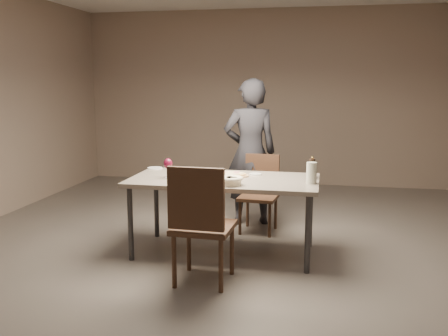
% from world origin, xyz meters
% --- Properties ---
extents(room, '(7.00, 7.00, 7.00)m').
position_xyz_m(room, '(0.00, 0.00, 1.40)').
color(room, '#5D5750').
rests_on(room, ground).
extents(dining_table, '(1.80, 0.90, 0.75)m').
position_xyz_m(dining_table, '(0.00, 0.00, 0.69)').
color(dining_table, gray).
rests_on(dining_table, ground).
extents(zucchini_pizza, '(0.58, 0.32, 0.05)m').
position_xyz_m(zucchini_pizza, '(-0.12, -0.22, 0.77)').
color(zucchini_pizza, tan).
rests_on(zucchini_pizza, dining_table).
extents(ham_pizza, '(0.50, 0.28, 0.04)m').
position_xyz_m(ham_pizza, '(-0.03, 0.12, 0.77)').
color(ham_pizza, tan).
rests_on(ham_pizza, dining_table).
extents(bread_basket, '(0.22, 0.22, 0.08)m').
position_xyz_m(bread_basket, '(0.12, -0.30, 0.80)').
color(bread_basket, beige).
rests_on(bread_basket, dining_table).
extents(oil_dish, '(0.12, 0.12, 0.01)m').
position_xyz_m(oil_dish, '(0.27, 0.23, 0.76)').
color(oil_dish, white).
rests_on(oil_dish, dining_table).
extents(pepper_mill_left, '(0.05, 0.05, 0.20)m').
position_xyz_m(pepper_mill_left, '(0.83, 0.23, 0.85)').
color(pepper_mill_left, black).
rests_on(pepper_mill_left, dining_table).
extents(pepper_mill_right, '(0.05, 0.05, 0.21)m').
position_xyz_m(pepper_mill_right, '(0.83, 0.14, 0.85)').
color(pepper_mill_right, black).
rests_on(pepper_mill_right, dining_table).
extents(carafe, '(0.09, 0.09, 0.20)m').
position_xyz_m(carafe, '(0.83, -0.08, 0.85)').
color(carafe, silver).
rests_on(carafe, dining_table).
extents(wine_glass, '(0.09, 0.09, 0.19)m').
position_xyz_m(wine_glass, '(-0.53, -0.09, 0.88)').
color(wine_glass, silver).
rests_on(wine_glass, dining_table).
extents(side_plate, '(0.16, 0.16, 0.01)m').
position_xyz_m(side_plate, '(-0.83, 0.38, 0.76)').
color(side_plate, white).
rests_on(side_plate, dining_table).
extents(chair_near, '(0.50, 0.50, 1.02)m').
position_xyz_m(chair_near, '(-0.03, -0.81, 0.57)').
color(chair_near, '#3A2518').
rests_on(chair_near, ground).
extents(chair_far, '(0.44, 0.44, 0.86)m').
position_xyz_m(chair_far, '(0.25, 0.84, 0.48)').
color(chair_far, '#3A2518').
rests_on(chair_far, ground).
extents(diner, '(0.71, 0.57, 1.70)m').
position_xyz_m(diner, '(0.09, 1.09, 0.85)').
color(diner, black).
rests_on(diner, ground).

